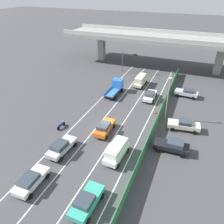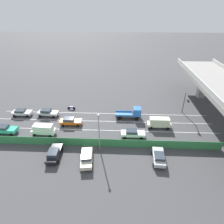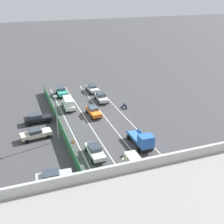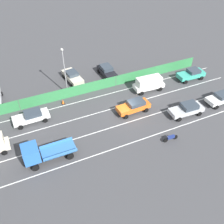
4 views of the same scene
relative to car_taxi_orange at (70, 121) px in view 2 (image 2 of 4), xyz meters
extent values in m
plane|color=#424244|center=(0.01, 1.12, -0.92)|extent=(300.00, 300.00, 0.00)
cube|color=silver|center=(-5.09, 6.75, -0.92)|extent=(0.14, 47.24, 0.01)
cube|color=silver|center=(-1.69, 6.75, -0.92)|extent=(0.14, 47.24, 0.01)
cube|color=silver|center=(1.71, 6.75, -0.92)|extent=(0.14, 47.24, 0.01)
cube|color=silver|center=(5.11, 6.75, -0.92)|extent=(0.14, 47.24, 0.01)
cube|color=#B2B2AD|center=(0.01, 27.37, 7.09)|extent=(47.71, 0.30, 0.90)
cube|color=gray|center=(-15.26, 32.37, 2.40)|extent=(1.69, 1.69, 6.65)
cube|color=#338447|center=(6.70, 6.75, -0.08)|extent=(0.06, 43.24, 1.68)
cylinder|color=#4C514C|center=(6.70, -0.46, -0.08)|extent=(0.10, 0.10, 1.68)
cylinder|color=#4C514C|center=(6.70, 13.95, -0.08)|extent=(0.10, 0.10, 1.68)
cylinder|color=#4C514C|center=(6.70, 28.37, -0.08)|extent=(0.10, 0.10, 1.68)
cube|color=orange|center=(0.00, 0.10, -0.12)|extent=(1.83, 4.56, 0.64)
cube|color=#333D47|center=(0.01, -0.29, 0.46)|extent=(1.57, 2.22, 0.54)
cylinder|color=black|center=(-0.90, 1.61, -0.60)|extent=(0.24, 0.65, 0.64)
cylinder|color=black|center=(0.81, 1.66, -0.60)|extent=(0.24, 0.65, 0.64)
cylinder|color=black|center=(-0.82, -1.46, -0.60)|extent=(0.24, 0.65, 0.64)
cylinder|color=black|center=(0.89, -1.41, -0.60)|extent=(0.24, 0.65, 0.64)
cube|color=teal|center=(3.47, -12.06, -0.11)|extent=(1.96, 4.45, 0.67)
cube|color=#333D47|center=(3.45, -12.47, 0.47)|extent=(1.66, 1.82, 0.49)
cylinder|color=black|center=(2.61, -10.54, -0.60)|extent=(0.24, 0.65, 0.64)
cylinder|color=black|center=(4.42, -10.60, -0.60)|extent=(0.24, 0.65, 0.64)
cylinder|color=black|center=(2.51, -13.53, -0.60)|extent=(0.24, 0.65, 0.64)
cube|color=beige|center=(0.13, 18.55, -0.16)|extent=(1.76, 4.89, 0.56)
cube|color=beige|center=(0.13, 18.55, 0.70)|extent=(1.54, 4.01, 1.18)
cylinder|color=black|center=(-0.72, 20.21, -0.60)|extent=(0.22, 0.64, 0.64)
cylinder|color=black|center=(1.01, 20.20, -0.60)|extent=(0.22, 0.64, 0.64)
cylinder|color=black|center=(-0.74, 16.89, -0.60)|extent=(0.22, 0.64, 0.64)
cylinder|color=black|center=(0.99, 16.88, -0.60)|extent=(0.22, 0.64, 0.64)
cube|color=white|center=(-3.34, -11.99, -0.16)|extent=(1.88, 4.33, 0.56)
cube|color=#333D47|center=(-3.33, -12.31, 0.34)|extent=(1.63, 2.13, 0.46)
cylinder|color=black|center=(-4.27, -10.54, -0.60)|extent=(0.23, 0.64, 0.64)
cylinder|color=black|center=(-2.46, -10.51, -0.60)|extent=(0.23, 0.64, 0.64)
cylinder|color=black|center=(-4.22, -13.47, -0.60)|extent=(0.23, 0.64, 0.64)
cylinder|color=black|center=(-2.41, -13.44, -0.60)|extent=(0.23, 0.64, 0.64)
cube|color=#B7BABC|center=(-3.42, -6.00, -0.16)|extent=(2.07, 4.70, 0.56)
cube|color=#333D47|center=(-3.44, -6.40, 0.42)|extent=(1.70, 2.13, 0.60)
cylinder|color=black|center=(-4.23, -4.39, -0.60)|extent=(0.26, 0.65, 0.64)
cylinder|color=black|center=(-2.43, -4.49, -0.60)|extent=(0.26, 0.65, 0.64)
cylinder|color=black|center=(-4.41, -7.51, -0.60)|extent=(0.26, 0.65, 0.64)
cylinder|color=black|center=(-2.61, -7.62, -0.60)|extent=(0.26, 0.65, 0.64)
cube|color=silver|center=(3.62, 12.98, -0.16)|extent=(1.76, 4.59, 0.56)
cube|color=#333D47|center=(3.62, 12.69, 0.39)|extent=(1.53, 2.12, 0.53)
cylinder|color=black|center=(2.75, 14.53, -0.60)|extent=(0.23, 0.64, 0.64)
cylinder|color=black|center=(4.46, 14.55, -0.60)|extent=(0.23, 0.64, 0.64)
cylinder|color=black|center=(2.78, 11.42, -0.60)|extent=(0.23, 0.64, 0.64)
cylinder|color=black|center=(4.49, 11.44, -0.60)|extent=(0.23, 0.64, 0.64)
cube|color=silver|center=(3.59, -4.41, -0.13)|extent=(2.04, 4.65, 0.62)
cube|color=silver|center=(3.59, -4.41, 0.70)|extent=(1.78, 3.82, 1.05)
cylinder|color=black|center=(2.81, -2.81, -0.60)|extent=(0.26, 0.65, 0.64)
cylinder|color=black|center=(4.57, -2.92, -0.60)|extent=(0.26, 0.65, 0.64)
cylinder|color=black|center=(2.61, -5.90, -0.60)|extent=(0.26, 0.65, 0.64)
cylinder|color=black|center=(4.37, -6.01, -0.60)|extent=(0.26, 0.65, 0.64)
cube|color=black|center=(-3.41, 12.23, -0.20)|extent=(1.60, 5.63, 0.25)
cube|color=blue|center=(-3.40, 14.20, 0.76)|extent=(1.98, 1.69, 1.67)
cube|color=#3875BC|center=(-3.41, 11.32, -0.02)|extent=(1.99, 3.79, 0.10)
cube|color=#3875BC|center=(-4.35, 11.32, 0.17)|extent=(0.09, 3.79, 0.38)
cube|color=#3875BC|center=(-2.46, 11.31, 0.17)|extent=(0.09, 3.79, 0.38)
cylinder|color=black|center=(-4.38, 14.15, -0.52)|extent=(0.26, 0.80, 0.80)
cylinder|color=black|center=(-2.41, 14.14, -0.52)|extent=(0.26, 0.80, 0.80)
cylinder|color=black|center=(-4.40, 10.33, -0.52)|extent=(0.26, 0.80, 0.80)
cylinder|color=black|center=(-2.43, 10.32, -0.52)|extent=(0.26, 0.80, 0.80)
cylinder|color=black|center=(-6.64, -0.72, -0.62)|extent=(0.13, 0.60, 0.60)
cylinder|color=black|center=(-6.70, -2.07, -0.62)|extent=(0.13, 0.60, 0.60)
cube|color=navy|center=(-6.67, -1.39, -0.34)|extent=(0.32, 0.93, 0.36)
cylinder|color=#B2B2B2|center=(-6.64, -0.82, 0.00)|extent=(0.60, 0.06, 0.03)
cube|color=black|center=(9.76, -0.38, -0.16)|extent=(4.58, 1.95, 0.56)
cube|color=#333D47|center=(10.16, -0.37, 0.42)|extent=(2.11, 1.66, 0.60)
cylinder|color=black|center=(8.24, -1.33, -0.60)|extent=(0.65, 0.24, 0.64)
cylinder|color=black|center=(8.19, 0.48, -0.60)|extent=(0.65, 0.24, 0.64)
cylinder|color=black|center=(11.32, -1.24, -0.60)|extent=(0.65, 0.24, 0.64)
cylinder|color=black|center=(11.27, 0.57, -0.60)|extent=(0.65, 0.24, 0.64)
cube|color=beige|center=(10.66, 5.18, -0.13)|extent=(4.85, 2.35, 0.62)
cube|color=#333D47|center=(10.78, 5.20, 0.43)|extent=(2.07, 1.79, 0.51)
cylinder|color=black|center=(9.19, 4.10, -0.60)|extent=(0.66, 0.30, 0.64)
cylinder|color=black|center=(8.97, 5.87, -0.60)|extent=(0.66, 0.30, 0.64)
cylinder|color=black|center=(12.34, 4.50, -0.60)|extent=(0.66, 0.30, 0.64)
cylinder|color=black|center=(12.12, 6.27, -0.60)|extent=(0.66, 0.30, 0.64)
cube|color=#B2B5B7|center=(9.83, 16.85, -0.13)|extent=(4.38, 2.07, 0.63)
cube|color=#333D47|center=(10.20, 16.83, 0.41)|extent=(2.00, 1.70, 0.46)
cylinder|color=black|center=(8.33, 16.04, -0.60)|extent=(0.65, 0.26, 0.64)
cylinder|color=black|center=(8.44, 17.84, -0.60)|extent=(0.65, 0.26, 0.64)
cylinder|color=black|center=(11.23, 15.86, -0.60)|extent=(0.65, 0.26, 0.64)
cylinder|color=black|center=(11.34, 17.66, -0.60)|extent=(0.65, 0.26, 0.64)
cylinder|color=#47474C|center=(-6.39, 25.13, 1.56)|extent=(0.18, 0.18, 4.97)
cylinder|color=#47474C|center=(-4.59, 24.92, 3.75)|extent=(3.61, 0.53, 0.12)
cube|color=black|center=(-3.16, 24.76, 3.75)|extent=(0.99, 0.39, 0.32)
sphere|color=red|center=(-3.47, 24.64, 3.75)|extent=(0.20, 0.20, 0.20)
sphere|color=#3B2806|center=(-3.17, 24.60, 3.75)|extent=(0.20, 0.20, 0.20)
sphere|color=black|center=(-2.88, 24.57, 3.75)|extent=(0.20, 0.20, 0.20)
cylinder|color=gray|center=(7.58, 6.98, 2.56)|extent=(0.16, 0.16, 6.97)
ellipsoid|color=silver|center=(7.58, 6.98, 6.23)|extent=(0.60, 0.36, 0.28)
cone|color=orange|center=(5.64, 8.24, -0.58)|extent=(0.36, 0.36, 0.69)
cube|color=black|center=(5.64, 8.24, -0.91)|extent=(0.47, 0.47, 0.03)
camera|label=1|loc=(10.95, -23.88, 18.26)|focal=34.98mm
camera|label=2|loc=(33.02, 10.29, 21.51)|focal=30.24mm
camera|label=3|loc=(12.90, 45.29, 20.77)|focal=46.04mm
camera|label=4|loc=(-23.49, 13.95, 21.53)|focal=41.58mm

